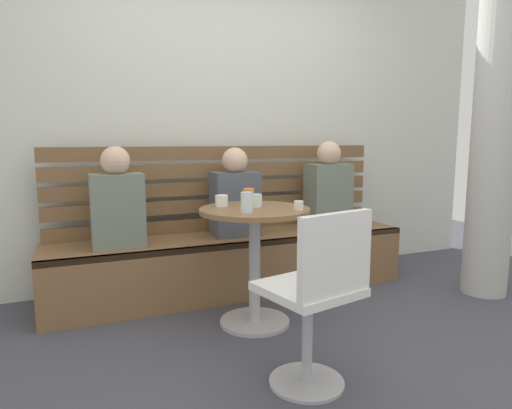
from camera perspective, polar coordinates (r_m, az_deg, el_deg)
The scene contains 15 objects.
ground at distance 2.50m, azimuth 7.11°, elevation -19.32°, with size 8.00×8.00×0.00m, color #42424C.
back_wall at distance 3.74m, azimuth -5.36°, elevation 12.75°, with size 5.20×0.10×2.90m, color silver.
concrete_pillar at distance 3.73m, azimuth 28.29°, elevation 11.06°, with size 0.32×0.32×2.80m, color #B2B2AD.
booth_bench at distance 3.44m, azimuth -2.86°, elevation -7.51°, with size 2.70×0.52×0.44m.
booth_backrest at distance 3.56m, azimuth -4.25°, elevation 2.13°, with size 2.65×0.04×0.66m.
cafe_table at distance 2.78m, azimuth -0.17°, elevation -4.98°, with size 0.68×0.68×0.74m.
white_chair at distance 2.08m, azimuth 7.83°, elevation -11.18°, with size 0.48×0.48×0.85m.
person_adult at distance 3.68m, azimuth 9.16°, elevation 1.87°, with size 0.34×0.22×0.70m.
person_child_left at distance 3.12m, azimuth -17.23°, elevation 0.20°, with size 0.34×0.22×0.67m.
person_child_middle at distance 3.35m, azimuth -2.68°, elevation 0.97°, with size 0.34×0.22×0.66m.
cup_glass_short at distance 2.78m, azimuth -0.05°, elevation 0.50°, with size 0.08×0.08×0.08m, color silver.
cup_tumbler_orange at distance 2.92m, azimuth -0.94°, elevation 1.08°, with size 0.07×0.07×0.10m, color orange.
cup_espresso_small at distance 2.67m, azimuth 5.44°, elevation -0.12°, with size 0.06×0.06×0.06m, color silver.
cup_glass_tall at distance 2.55m, azimuth -1.18°, elevation 0.25°, with size 0.07×0.07×0.12m, color silver.
cup_ceramic_white at distance 2.82m, azimuth -4.40°, elevation 0.49°, with size 0.08×0.08×0.07m, color white.
Camera 1 is at (-1.12, -1.92, 1.16)m, focal length 31.47 mm.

